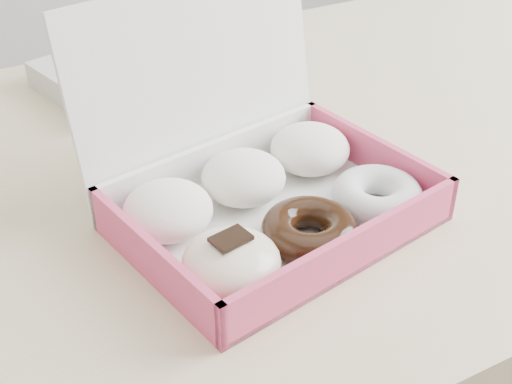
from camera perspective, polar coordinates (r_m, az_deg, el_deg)
name	(u,v)px	position (r m, az deg, el deg)	size (l,w,h in m)	color
table	(352,174)	(0.99, 7.68, 1.47)	(1.20, 0.80, 0.75)	tan
donut_box	(261,189)	(0.75, 0.44, 0.20)	(0.35, 0.32, 0.22)	white
newspapers	(129,71)	(1.06, -10.13, 9.47)	(0.23, 0.18, 0.04)	silver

